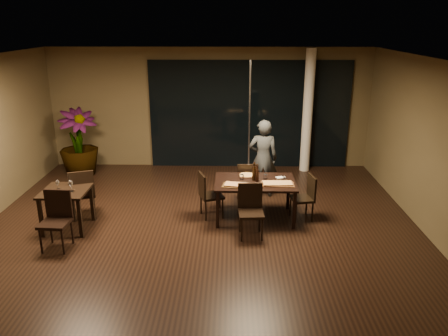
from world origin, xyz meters
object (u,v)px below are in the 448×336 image
(chair_side_near, at_px, (57,216))
(bottle_c, at_px, (254,171))
(main_table, at_px, (255,185))
(diner, at_px, (263,158))
(side_table, at_px, (66,196))
(bottle_b, at_px, (257,174))
(chair_side_far, at_px, (82,191))
(chair_main_left, at_px, (208,193))
(potted_plant, at_px, (79,143))
(chair_main_near, at_px, (251,207))
(chair_main_far, at_px, (247,181))
(bottle_a, at_px, (254,172))
(chair_main_right, at_px, (306,195))

(chair_side_near, distance_m, bottle_c, 3.56)
(main_table, height_order, diner, diner)
(side_table, xyz_separation_m, diner, (3.62, 1.66, 0.21))
(diner, xyz_separation_m, bottle_b, (-0.19, -1.15, 0.06))
(bottle_c, bearing_deg, main_table, -80.08)
(main_table, distance_m, diner, 1.19)
(chair_side_far, distance_m, diner, 3.70)
(main_table, height_order, chair_main_left, chair_main_left)
(chair_side_far, xyz_separation_m, potted_plant, (-0.87, 2.46, 0.26))
(diner, bearing_deg, chair_main_near, 82.82)
(bottle_b, distance_m, bottle_c, 0.11)
(chair_main_far, relative_size, potted_plant, 0.55)
(chair_side_far, bearing_deg, chair_main_left, 163.11)
(chair_side_near, xyz_separation_m, bottle_b, (3.36, 1.16, 0.36))
(chair_side_far, bearing_deg, chair_side_near, 66.63)
(chair_side_far, distance_m, potted_plant, 2.62)
(bottle_c, bearing_deg, chair_main_near, -96.77)
(chair_side_far, distance_m, bottle_c, 3.26)
(chair_main_far, height_order, bottle_a, bottle_a)
(potted_plant, relative_size, bottle_c, 4.78)
(chair_main_far, height_order, diner, diner)
(bottle_a, height_order, bottle_c, bottle_c)
(diner, bearing_deg, chair_side_far, 22.42)
(chair_main_left, xyz_separation_m, chair_main_right, (1.86, -0.05, -0.02))
(chair_side_near, xyz_separation_m, bottle_a, (3.30, 1.22, 0.37))
(bottle_b, bearing_deg, chair_main_far, 103.28)
(chair_main_far, relative_size, chair_side_near, 0.92)
(chair_main_left, height_order, bottle_b, bottle_b)
(chair_side_far, bearing_deg, bottle_c, 163.19)
(chair_main_right, bearing_deg, chair_main_near, -68.54)
(potted_plant, bearing_deg, chair_main_right, -25.17)
(main_table, bearing_deg, chair_main_near, -99.03)
(chair_main_near, bearing_deg, chair_main_left, 133.72)
(chair_main_left, height_order, potted_plant, potted_plant)
(chair_main_far, bearing_deg, chair_side_near, 27.71)
(potted_plant, xyz_separation_m, bottle_c, (4.11, -2.30, 0.11))
(chair_main_near, xyz_separation_m, bottle_c, (0.09, 0.77, 0.40))
(side_table, bearing_deg, chair_side_near, -83.38)
(chair_side_near, bearing_deg, chair_main_near, 11.93)
(side_table, height_order, potted_plant, potted_plant)
(chair_main_left, bearing_deg, bottle_c, -106.52)
(chair_side_near, relative_size, diner, 0.58)
(chair_side_far, height_order, chair_side_near, chair_side_far)
(chair_main_right, height_order, bottle_a, bottle_a)
(chair_main_near, xyz_separation_m, chair_side_near, (-3.22, -0.48, 0.02))
(chair_side_far, relative_size, bottle_b, 3.30)
(chair_main_right, xyz_separation_m, diner, (-0.74, 1.16, 0.36))
(main_table, distance_m, chair_main_near, 0.71)
(chair_main_near, height_order, bottle_a, bottle_a)
(side_table, height_order, bottle_b, bottle_b)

